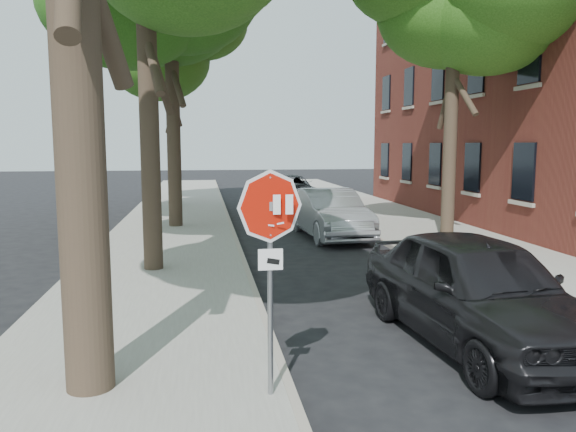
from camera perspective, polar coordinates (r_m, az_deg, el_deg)
name	(u,v)px	position (r m, az deg, el deg)	size (l,w,h in m)	color
ground	(329,399)	(7.01, 4.21, -18.08)	(120.00, 120.00, 0.00)	black
sidewalk_left	(170,236)	(18.43, -11.89, -2.03)	(4.00, 55.00, 0.12)	gray
sidewalk_right	(422,230)	(19.85, 13.42, -1.41)	(4.00, 55.00, 0.12)	gray
curb_left	(234,235)	(18.43, -5.52, -1.89)	(0.12, 55.00, 0.13)	#9E9384
curb_right	(364,231)	(19.17, 7.73, -1.56)	(0.12, 55.00, 0.13)	#9E9384
stop_sign	(270,239)	(6.27, -1.82, -2.37)	(0.76, 0.34, 2.61)	gray
tree_far	(172,53)	(27.63, -11.71, 15.94)	(5.29, 4.91, 9.33)	black
tree_right	(453,0)	(18.37, 16.41, 20.28)	(5.29, 4.91, 9.33)	black
car_a	(477,289)	(8.93, 18.64, -7.06)	(2.00, 4.97, 1.69)	black
car_b	(330,214)	(18.11, 4.25, 0.25)	(1.65, 4.74, 1.56)	gray
car_d	(289,192)	(26.57, 0.07, 2.50)	(2.55, 5.54, 1.54)	black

